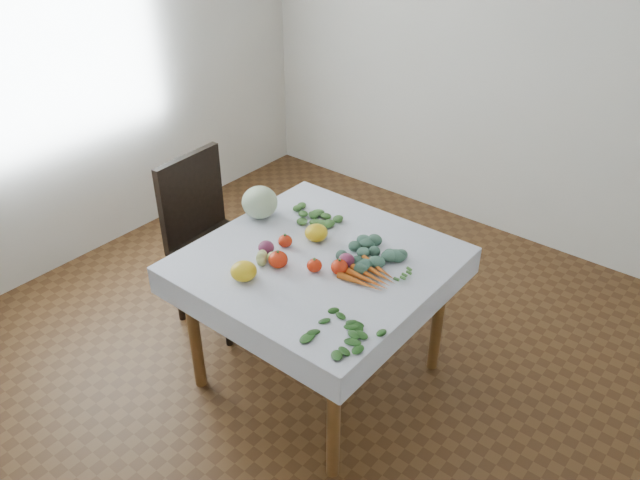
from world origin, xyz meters
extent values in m
plane|color=brown|center=(0.00, 0.00, 0.00)|extent=(4.00, 4.00, 0.00)
cube|color=silver|center=(0.00, 2.00, 1.35)|extent=(4.00, 0.04, 2.70)
cube|color=silver|center=(-2.00, 0.00, 1.35)|extent=(0.04, 4.00, 2.70)
cube|color=brown|center=(0.00, 0.00, 0.73)|extent=(1.00, 1.00, 0.04)
cylinder|color=brown|center=(-0.44, -0.44, 0.35)|extent=(0.06, 0.06, 0.71)
cylinder|color=brown|center=(0.44, -0.44, 0.35)|extent=(0.06, 0.06, 0.71)
cylinder|color=brown|center=(-0.44, 0.44, 0.35)|extent=(0.06, 0.06, 0.71)
cylinder|color=brown|center=(0.44, 0.44, 0.35)|extent=(0.06, 0.06, 0.71)
cube|color=white|center=(0.00, 0.00, 0.75)|extent=(1.12, 1.12, 0.01)
cube|color=black|center=(-0.75, 0.05, 0.48)|extent=(0.47, 0.47, 0.04)
cube|color=black|center=(-0.95, 0.04, 0.75)|extent=(0.07, 0.45, 0.49)
cylinder|color=black|center=(-0.93, -0.15, 0.23)|extent=(0.04, 0.04, 0.46)
cylinder|color=black|center=(-0.54, -0.13, 0.23)|extent=(0.04, 0.04, 0.46)
cylinder|color=black|center=(-0.95, 0.23, 0.23)|extent=(0.04, 0.04, 0.46)
cylinder|color=black|center=(-0.56, 0.25, 0.23)|extent=(0.04, 0.04, 0.46)
ellipsoid|color=#B6C6A5|center=(-0.48, 0.11, 0.84)|extent=(0.23, 0.23, 0.17)
ellipsoid|color=red|center=(0.15, -0.04, 0.79)|extent=(0.08, 0.08, 0.07)
ellipsoid|color=red|center=(0.06, -0.10, 0.79)|extent=(0.09, 0.09, 0.06)
ellipsoid|color=red|center=(-0.19, -0.03, 0.79)|extent=(0.09, 0.09, 0.06)
ellipsoid|color=red|center=(-0.10, -0.17, 0.80)|extent=(0.10, 0.10, 0.08)
ellipsoid|color=gold|center=(-0.11, 0.12, 0.80)|extent=(0.13, 0.13, 0.08)
ellipsoid|color=gold|center=(-0.15, -0.34, 0.80)|extent=(0.13, 0.13, 0.08)
ellipsoid|color=maroon|center=(-0.22, -0.13, 0.79)|extent=(0.08, 0.08, 0.07)
ellipsoid|color=maroon|center=(0.15, 0.03, 0.79)|extent=(0.08, 0.08, 0.06)
ellipsoid|color=#C0C873|center=(-0.13, -0.17, 0.78)|extent=(0.05, 0.05, 0.05)
ellipsoid|color=#C0C873|center=(-0.16, -0.17, 0.78)|extent=(0.05, 0.05, 0.05)
ellipsoid|color=#C0C873|center=(-0.12, -0.21, 0.78)|extent=(0.05, 0.05, 0.05)
ellipsoid|color=#C0C873|center=(-0.12, -0.13, 0.78)|extent=(0.05, 0.05, 0.05)
cone|color=#CB5216|center=(0.29, 0.09, 0.77)|extent=(0.22, 0.09, 0.03)
cone|color=#CB5216|center=(0.29, 0.05, 0.77)|extent=(0.23, 0.07, 0.03)
cone|color=#CB5216|center=(0.29, 0.01, 0.77)|extent=(0.22, 0.05, 0.03)
cone|color=#CB5216|center=(0.29, -0.02, 0.77)|extent=(0.22, 0.04, 0.03)
cone|color=#CB5216|center=(0.29, -0.06, 0.77)|extent=(0.22, 0.06, 0.03)
ellipsoid|color=#3D6551|center=(0.22, 0.14, 0.78)|extent=(0.07, 0.07, 0.04)
ellipsoid|color=#3D6551|center=(0.17, 0.15, 0.78)|extent=(0.07, 0.07, 0.04)
ellipsoid|color=#3D6551|center=(0.21, 0.11, 0.78)|extent=(0.07, 0.07, 0.04)
ellipsoid|color=#3D6551|center=(0.22, 0.18, 0.78)|extent=(0.07, 0.07, 0.04)
ellipsoid|color=#3D6551|center=(0.14, 0.12, 0.78)|extent=(0.07, 0.07, 0.04)
ellipsoid|color=#3D6551|center=(0.27, 0.12, 0.78)|extent=(0.07, 0.07, 0.04)
ellipsoid|color=#3D6551|center=(0.16, 0.20, 0.78)|extent=(0.07, 0.07, 0.04)
ellipsoid|color=#3D6551|center=(0.18, 0.07, 0.78)|extent=(0.07, 0.07, 0.04)
ellipsoid|color=#3D6551|center=(0.28, 0.18, 0.78)|extent=(0.07, 0.07, 0.04)
ellipsoid|color=#3D6551|center=(0.09, 0.15, 0.78)|extent=(0.07, 0.07, 0.04)
ellipsoid|color=#3D6551|center=(0.27, 0.06, 0.78)|extent=(0.07, 0.07, 0.04)
ellipsoid|color=#3D6551|center=(0.21, 0.24, 0.78)|extent=(0.07, 0.07, 0.04)
ellipsoid|color=#3D6551|center=(0.10, 0.06, 0.78)|extent=(0.07, 0.07, 0.04)
ellipsoid|color=#3D6551|center=(0.35, 0.14, 0.78)|extent=(0.07, 0.07, 0.04)
ellipsoid|color=#3D6551|center=(0.08, 0.22, 0.78)|extent=(0.07, 0.07, 0.04)
ellipsoid|color=#205219|center=(0.46, -0.37, 0.76)|extent=(0.06, 0.04, 0.01)
ellipsoid|color=#205219|center=(0.42, -0.36, 0.76)|extent=(0.06, 0.04, 0.01)
ellipsoid|color=#205219|center=(0.44, -0.40, 0.76)|extent=(0.06, 0.04, 0.01)
ellipsoid|color=#205219|center=(0.46, -0.34, 0.76)|extent=(0.06, 0.04, 0.01)
ellipsoid|color=#205219|center=(0.39, -0.38, 0.76)|extent=(0.06, 0.04, 0.01)
ellipsoid|color=#205219|center=(0.49, -0.40, 0.76)|extent=(0.06, 0.04, 0.01)
ellipsoid|color=#205219|center=(0.42, -0.32, 0.76)|extent=(0.06, 0.04, 0.01)
ellipsoid|color=#205219|center=(0.41, -0.43, 0.76)|extent=(0.06, 0.04, 0.01)
ellipsoid|color=#205219|center=(0.51, -0.35, 0.76)|extent=(0.06, 0.04, 0.01)
ellipsoid|color=#205219|center=(0.35, -0.35, 0.76)|extent=(0.06, 0.04, 0.01)
ellipsoid|color=#205219|center=(0.48, -0.44, 0.76)|extent=(0.06, 0.04, 0.01)
ellipsoid|color=#205219|center=(0.46, -0.29, 0.76)|extent=(0.06, 0.04, 0.01)
ellipsoid|color=#205219|center=(0.35, -0.42, 0.76)|extent=(0.06, 0.04, 0.01)
ellipsoid|color=#205219|center=(0.55, -0.39, 0.76)|extent=(0.06, 0.04, 0.01)
ellipsoid|color=#205219|center=(0.36, -0.29, 0.76)|extent=(0.06, 0.04, 0.01)
ellipsoid|color=#205219|center=(0.43, -0.48, 0.76)|extent=(0.06, 0.04, 0.01)
ellipsoid|color=#3D7033|center=(-0.23, 0.25, 0.77)|extent=(0.06, 0.06, 0.03)
ellipsoid|color=#3D7033|center=(-0.27, 0.28, 0.77)|extent=(0.06, 0.06, 0.03)
ellipsoid|color=#3D7033|center=(-0.26, 0.23, 0.77)|extent=(0.06, 0.06, 0.03)
ellipsoid|color=#3D7033|center=(-0.21, 0.28, 0.77)|extent=(0.06, 0.06, 0.03)
ellipsoid|color=#3D7033|center=(-0.31, 0.26, 0.77)|extent=(0.06, 0.06, 0.03)
ellipsoid|color=#3D7033|center=(-0.21, 0.22, 0.77)|extent=(0.06, 0.06, 0.03)
ellipsoid|color=#3D7033|center=(-0.25, 0.32, 0.77)|extent=(0.06, 0.06, 0.03)
ellipsoid|color=#3D7033|center=(-0.31, 0.21, 0.77)|extent=(0.06, 0.06, 0.03)
ellipsoid|color=#3D7033|center=(-0.16, 0.26, 0.77)|extent=(0.06, 0.06, 0.03)
ellipsoid|color=#3D7033|center=(-0.33, 0.31, 0.77)|extent=(0.06, 0.06, 0.03)
ellipsoid|color=#3D7033|center=(-0.24, 0.17, 0.77)|extent=(0.06, 0.06, 0.03)
ellipsoid|color=#3D7033|center=(-0.18, 0.34, 0.77)|extent=(0.06, 0.06, 0.03)
ellipsoid|color=#3D7033|center=(-0.37, 0.23, 0.77)|extent=(0.06, 0.06, 0.03)
camera|label=1|loc=(1.54, -1.89, 2.40)|focal=35.00mm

